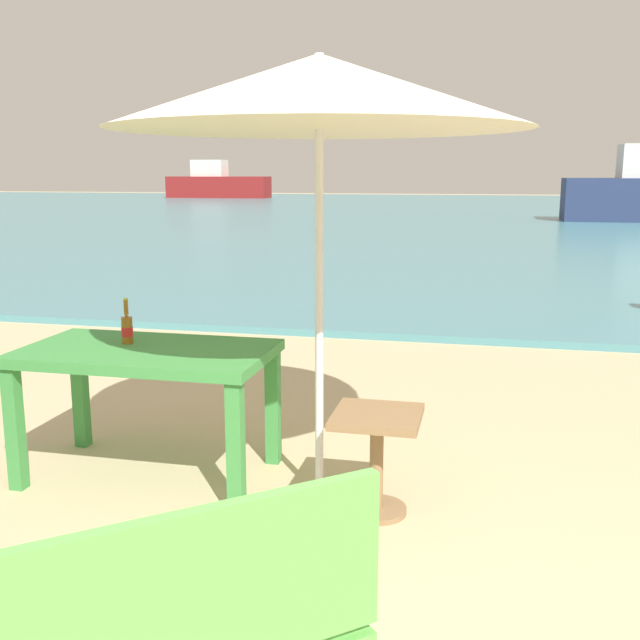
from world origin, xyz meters
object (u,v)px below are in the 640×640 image
object	(u,v)px
patio_umbrella	(319,92)
boat_sailboat	(217,184)
picnic_table_green	(147,367)
side_table_wood	(377,448)
beer_bottle_amber	(127,328)

from	to	relation	value
patio_umbrella	boat_sailboat	size ratio (longest dim) A/B	0.34
picnic_table_green	patio_umbrella	world-z (taller)	patio_umbrella
side_table_wood	boat_sailboat	size ratio (longest dim) A/B	0.08
picnic_table_green	boat_sailboat	distance (m)	46.61
beer_bottle_amber	picnic_table_green	bearing A→B (deg)	-28.71
beer_bottle_amber	boat_sailboat	size ratio (longest dim) A/B	0.04
beer_bottle_amber	patio_umbrella	distance (m)	1.73
patio_umbrella	side_table_wood	world-z (taller)	patio_umbrella
boat_sailboat	side_table_wood	bearing A→B (deg)	-68.48
beer_bottle_amber	patio_umbrella	world-z (taller)	patio_umbrella
side_table_wood	boat_sailboat	xyz separation A→B (m)	(-17.34, 43.98, 0.62)
side_table_wood	picnic_table_green	bearing A→B (deg)	171.78
picnic_table_green	side_table_wood	bearing A→B (deg)	-8.22
boat_sailboat	beer_bottle_amber	bearing A→B (deg)	-70.08
beer_bottle_amber	side_table_wood	xyz separation A→B (m)	(1.51, -0.28, -0.50)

